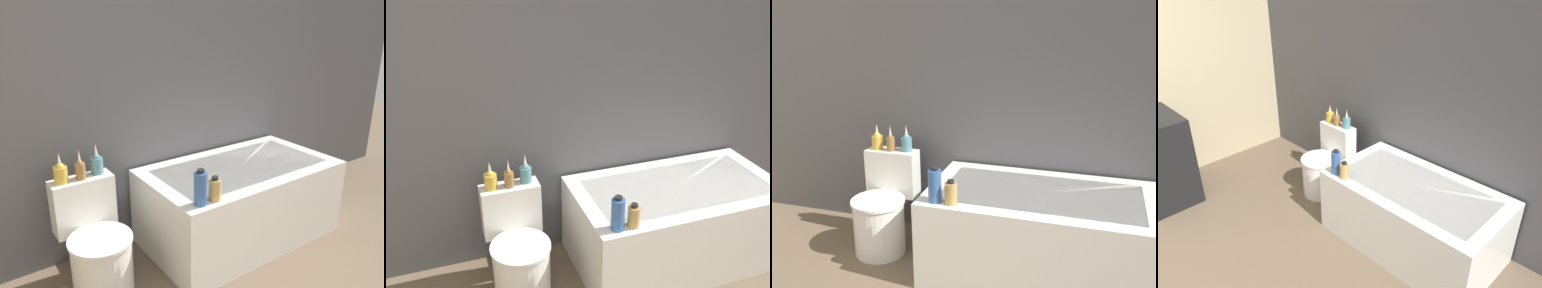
# 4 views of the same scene
# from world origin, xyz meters

# --- Properties ---
(wall_back_tiled) EXTENTS (6.40, 0.06, 2.60)m
(wall_back_tiled) POSITION_xyz_m (0.00, 2.37, 1.30)
(wall_back_tiled) COLOR #4C4C51
(wall_back_tiled) RESTS_ON ground_plane
(bathtub) EXTENTS (1.41, 0.78, 0.57)m
(bathtub) POSITION_xyz_m (0.80, 1.92, 0.29)
(bathtub) COLOR white
(bathtub) RESTS_ON ground
(toilet) EXTENTS (0.37, 0.51, 0.68)m
(toilet) POSITION_xyz_m (-0.30, 1.94, 0.29)
(toilet) COLOR white
(toilet) RESTS_ON ground
(vanity_counter) EXTENTS (0.64, 0.48, 0.88)m
(vanity_counter) POSITION_xyz_m (-1.32, 0.72, 0.44)
(vanity_counter) COLOR black
(vanity_counter) RESTS_ON ground
(vase_gold) EXTENTS (0.08, 0.08, 0.18)m
(vase_gold) POSITION_xyz_m (-0.41, 2.13, 0.74)
(vase_gold) COLOR gold
(vase_gold) RESTS_ON toilet
(vase_silver) EXTENTS (0.06, 0.06, 0.19)m
(vase_silver) POSITION_xyz_m (-0.30, 2.11, 0.74)
(vase_silver) COLOR olive
(vase_silver) RESTS_ON toilet
(vase_bronze) EXTENTS (0.08, 0.08, 0.19)m
(vase_bronze) POSITION_xyz_m (-0.19, 2.14, 0.75)
(vase_bronze) COLOR teal
(vase_bronze) RESTS_ON toilet
(shampoo_bottle_tall) EXTENTS (0.08, 0.08, 0.22)m
(shampoo_bottle_tall) POSITION_xyz_m (0.22, 1.61, 0.67)
(shampoo_bottle_tall) COLOR #335999
(shampoo_bottle_tall) RESTS_ON bathtub
(shampoo_bottle_short) EXTENTS (0.07, 0.07, 0.15)m
(shampoo_bottle_short) POSITION_xyz_m (0.32, 1.61, 0.64)
(shampoo_bottle_short) COLOR tan
(shampoo_bottle_short) RESTS_ON bathtub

